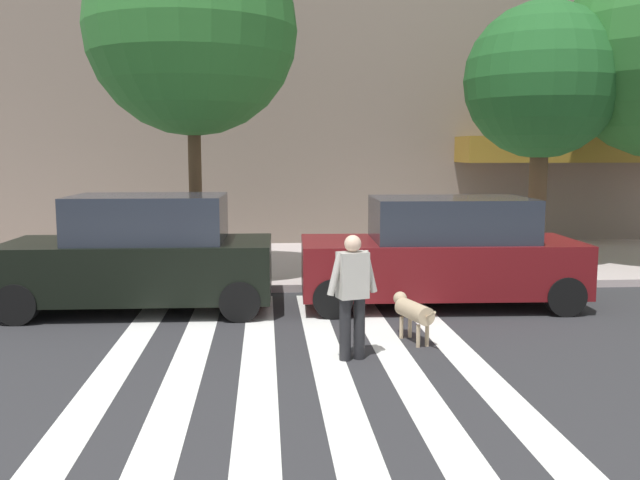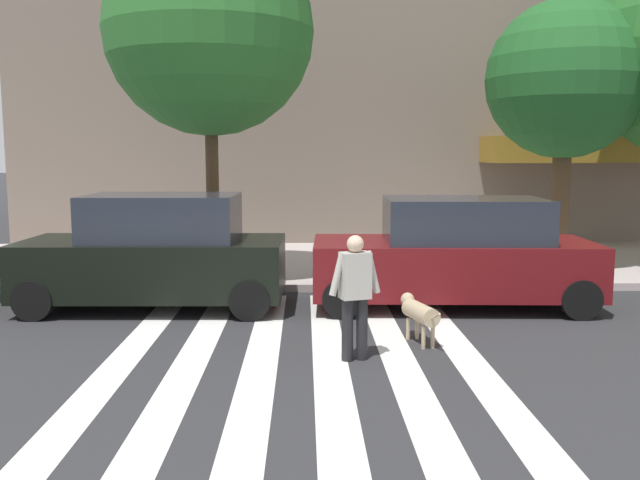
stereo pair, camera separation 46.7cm
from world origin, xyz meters
TOP-DOWN VIEW (x-y plane):
  - ground_plane at (0.00, 5.97)m, footprint 160.00×160.00m
  - sidewalk_far at (0.00, 14.95)m, footprint 80.00×6.00m
  - crosswalk_stripes at (0.90, 5.97)m, footprint 4.95×11.35m
  - parked_car_behind_first at (-1.52, 10.70)m, footprint 4.48×2.07m
  - parked_car_third_in_line at (3.65, 10.70)m, footprint 4.88×2.19m
  - street_tree_nearest at (-0.81, 12.76)m, footprint 4.08×4.08m
  - street_tree_middle at (6.69, 13.98)m, footprint 3.43×3.43m
  - pedestrian_dog_walker at (1.67, 7.67)m, footprint 0.70×0.34m
  - dog_on_leash at (2.64, 8.45)m, footprint 0.47×1.09m

SIDE VIEW (x-z plane):
  - ground_plane at x=0.00m, z-range 0.00..0.00m
  - crosswalk_stripes at x=0.90m, z-range 0.00..0.01m
  - sidewalk_far at x=0.00m, z-range 0.00..0.15m
  - dog_on_leash at x=2.64m, z-range 0.12..0.77m
  - parked_car_third_in_line at x=3.65m, z-range -0.03..1.87m
  - pedestrian_dog_walker at x=1.67m, z-range 0.11..1.75m
  - parked_car_behind_first at x=-1.52m, z-range -0.03..1.94m
  - street_tree_middle at x=6.69m, z-range 1.31..7.13m
  - street_tree_nearest at x=-0.81m, z-range 1.56..8.48m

